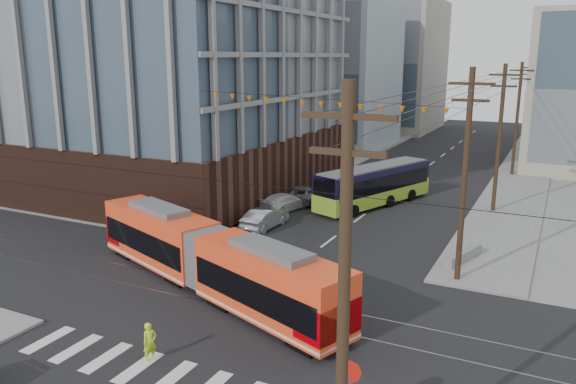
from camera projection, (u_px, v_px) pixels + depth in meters
name	position (u px, v px, depth m)	size (l,w,h in m)	color
ground	(201.00, 338.00, 23.51)	(160.00, 160.00, 0.00)	slate
office_building	(140.00, 24.00, 49.67)	(30.00, 25.00, 28.60)	#381E16
bg_bldg_nw_near	(320.00, 76.00, 74.02)	(18.00, 16.00, 18.00)	#8C99A5
bg_bldg_nw_far	(386.00, 66.00, 89.91)	(16.00, 18.00, 20.00)	gray
utility_pole_near	(343.00, 315.00, 13.33)	(0.30, 0.30, 11.00)	black
utility_pole_far	(528.00, 108.00, 67.33)	(0.30, 0.30, 11.00)	black
streetcar	(209.00, 259.00, 27.88)	(17.58, 2.47, 3.39)	#FD461D
city_bus	(374.00, 185.00, 44.11)	(2.48, 11.44, 3.24)	black
parked_car_silver	(265.00, 218.00, 38.39)	(1.49, 4.28, 1.41)	#ADB1BA
parked_car_white	(284.00, 202.00, 42.77)	(1.88, 4.63, 1.34)	silver
parked_car_grey	(303.00, 194.00, 45.42)	(2.19, 4.74, 1.32)	slate
pedestrian	(150.00, 342.00, 21.56)	(0.57, 0.38, 1.57)	#CBF923
jersey_barrier	(463.00, 257.00, 31.97)	(0.82, 3.63, 0.73)	gray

